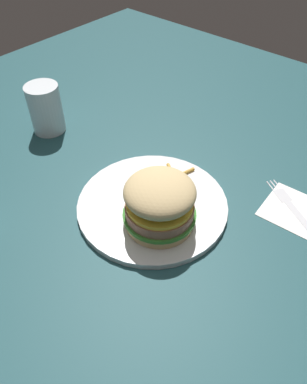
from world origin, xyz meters
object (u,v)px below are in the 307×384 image
Objects in this scene: sandwich at (161,202)px; drink_glass at (46,111)px; plate at (153,206)px; fork at (294,208)px; fries_pile at (168,179)px; napkin at (294,210)px.

drink_glass reaches higher than sandwich.
plate is at bearing 84.54° from drink_glass.
sandwich is 1.14× the size of drink_glass.
sandwich is 0.83× the size of fork.
fries_pile is at bearing 95.43° from drink_glass.
napkin is (-0.17, 0.21, -0.01)m from plate.
napkin is (-0.19, 0.17, -0.06)m from sandwich.
plate is 0.27m from napkin.
fries_pile is 0.98× the size of napkin.
sandwich reaches higher than fries_pile.
drink_glass is (0.14, -0.57, 0.05)m from napkin.
fries_pile reaches higher than fork.
fork is (-0.17, 0.21, -0.00)m from plate.
plate is 2.50× the size of drink_glass.
sandwich is 0.26m from fork.
plate is at bearing -122.49° from sandwich.
plate is at bearing -50.68° from napkin.
fork is (-0.19, 0.17, -0.06)m from sandwich.
fries_pile is at bearing -65.60° from napkin.
plate is 1.82× the size of fork.
sandwich is at bearing -40.97° from napkin.
sandwich reaches higher than fork.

